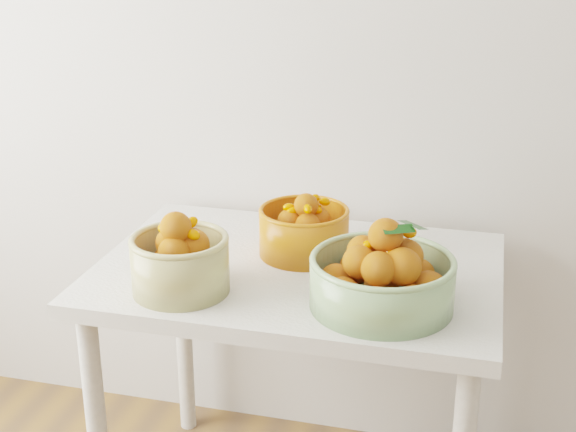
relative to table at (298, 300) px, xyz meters
name	(u,v)px	position (x,y,z in m)	size (l,w,h in m)	color
table	(298,300)	(0.00, 0.00, 0.00)	(1.00, 0.70, 0.75)	silver
bowl_cream	(180,261)	(-0.23, -0.20, 0.17)	(0.26, 0.26, 0.20)	tan
bowl_green	(383,277)	(0.23, -0.17, 0.17)	(0.33, 0.33, 0.21)	#8BAE77
bowl_orange	(304,230)	(0.00, 0.08, 0.16)	(0.31, 0.31, 0.17)	#D15E14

